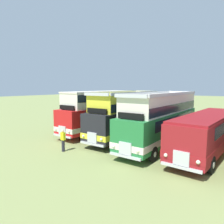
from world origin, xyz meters
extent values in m
plane|color=#8C9956|center=(0.00, 0.00, 0.00)|extent=(200.00, 200.00, 0.00)
cube|color=red|center=(-11.08, 0.19, 1.70)|extent=(2.57, 9.65, 2.30)
cube|color=silver|center=(-11.08, 0.19, 1.10)|extent=(2.61, 9.69, 0.44)
cube|color=#19232D|center=(-11.08, 0.59, 2.30)|extent=(2.58, 7.25, 0.76)
cube|color=#19232D|center=(-11.11, -4.57, 2.35)|extent=(2.20, 0.12, 0.90)
cube|color=silver|center=(-11.12, -4.68, 1.10)|extent=(0.90, 0.13, 0.80)
cube|color=silver|center=(-11.12, -4.71, 0.60)|extent=(2.30, 0.16, 0.16)
sphere|color=#EAEACC|center=(-10.22, -4.70, 1.10)|extent=(0.22, 0.22, 0.22)
sphere|color=#EAEACC|center=(-12.02, -4.68, 1.10)|extent=(0.22, 0.22, 0.22)
cube|color=silver|center=(-11.08, 0.44, 3.60)|extent=(2.46, 8.75, 1.50)
cube|color=silver|center=(-11.08, 0.44, 4.42)|extent=(2.52, 8.85, 0.14)
cube|color=#19232D|center=(-11.08, 0.44, 3.90)|extent=(2.50, 8.65, 0.68)
cube|color=black|center=(-11.11, -4.08, 3.10)|extent=(1.90, 0.13, 0.40)
cylinder|color=black|center=(-9.95, -3.04, 0.52)|extent=(0.29, 1.04, 1.04)
cylinder|color=silver|center=(-9.80, -3.04, 0.52)|extent=(0.02, 0.36, 0.36)
cylinder|color=black|center=(-12.25, -3.02, 0.52)|extent=(0.29, 1.04, 1.04)
cylinder|color=silver|center=(-12.40, -3.02, 0.52)|extent=(0.02, 0.36, 0.36)
cylinder|color=black|center=(-9.91, 3.20, 0.52)|extent=(0.29, 1.04, 1.04)
cylinder|color=silver|center=(-9.76, 3.20, 0.52)|extent=(0.02, 0.36, 0.36)
cylinder|color=black|center=(-12.21, 3.21, 0.52)|extent=(0.29, 1.04, 1.04)
cylinder|color=silver|center=(-12.36, 3.21, 0.52)|extent=(0.02, 0.36, 0.36)
cube|color=black|center=(-7.39, -0.13, 1.70)|extent=(2.83, 9.77, 2.30)
cube|color=yellow|center=(-7.39, -0.13, 1.10)|extent=(2.87, 9.81, 0.44)
cube|color=#19232D|center=(-7.40, 0.27, 2.30)|extent=(2.78, 7.37, 0.76)
cube|color=#19232D|center=(-7.22, -4.91, 2.35)|extent=(2.20, 0.17, 0.90)
cube|color=silver|center=(-7.22, -5.02, 1.10)|extent=(0.90, 0.15, 0.80)
cube|color=silver|center=(-7.22, -5.05, 0.60)|extent=(2.30, 0.22, 0.16)
sphere|color=#EAEACC|center=(-6.32, -5.00, 1.10)|extent=(0.22, 0.22, 0.22)
sphere|color=#EAEACC|center=(-8.12, -5.06, 1.10)|extent=(0.22, 0.22, 0.22)
cube|color=yellow|center=(-7.40, 0.12, 3.60)|extent=(2.70, 8.86, 1.50)
cube|color=silver|center=(-7.24, -4.47, 4.40)|extent=(2.40, 0.18, 0.24)
cube|color=silver|center=(-7.53, 4.01, 4.40)|extent=(2.40, 0.18, 0.24)
cube|color=silver|center=(-6.20, 0.16, 4.40)|extent=(0.40, 8.79, 0.24)
cube|color=silver|center=(-8.59, 0.08, 4.40)|extent=(0.40, 8.79, 0.24)
cube|color=#19232D|center=(-7.40, 0.12, 3.30)|extent=(2.73, 8.77, 0.64)
cube|color=black|center=(-7.24, -4.42, 3.10)|extent=(1.90, 0.18, 0.40)
cylinder|color=black|center=(-6.13, -3.34, 0.52)|extent=(0.32, 1.05, 1.04)
cylinder|color=silver|center=(-5.98, -3.33, 0.52)|extent=(0.03, 0.36, 0.36)
cylinder|color=black|center=(-8.43, -3.41, 0.52)|extent=(0.32, 1.05, 1.04)
cylinder|color=silver|center=(-8.58, -3.42, 0.52)|extent=(0.03, 0.36, 0.36)
cylinder|color=black|center=(-6.34, 2.95, 0.52)|extent=(0.32, 1.05, 1.04)
cylinder|color=silver|center=(-6.19, 2.95, 0.52)|extent=(0.03, 0.36, 0.36)
cylinder|color=black|center=(-8.64, 2.87, 0.52)|extent=(0.32, 1.05, 1.04)
cylinder|color=silver|center=(-8.79, 2.86, 0.52)|extent=(0.03, 0.36, 0.36)
cube|color=#237538|center=(-3.69, -0.36, 1.70)|extent=(2.63, 10.95, 2.30)
cube|color=silver|center=(-3.69, -0.36, 1.10)|extent=(2.67, 10.99, 0.44)
cube|color=#19232D|center=(-3.70, 0.04, 2.30)|extent=(2.63, 8.55, 0.76)
cube|color=#19232D|center=(-3.63, -5.77, 2.35)|extent=(2.20, 0.13, 0.90)
cube|color=silver|center=(-3.63, -5.88, 1.10)|extent=(0.90, 0.13, 0.80)
cube|color=silver|center=(-3.63, -5.91, 0.60)|extent=(2.30, 0.17, 0.16)
sphere|color=#EAEACC|center=(-2.73, -5.87, 1.10)|extent=(0.22, 0.22, 0.22)
sphere|color=#EAEACC|center=(-4.53, -5.90, 1.10)|extent=(0.22, 0.22, 0.22)
cube|color=silver|center=(-3.70, -0.11, 3.60)|extent=(2.52, 10.05, 1.50)
cube|color=silver|center=(-3.63, -5.33, 4.40)|extent=(2.40, 0.13, 0.24)
cube|color=silver|center=(-3.75, 4.40, 4.40)|extent=(2.40, 0.13, 0.24)
cube|color=silver|center=(-2.50, -0.10, 4.40)|extent=(0.22, 10.02, 0.24)
cube|color=silver|center=(-4.90, -0.13, 4.40)|extent=(0.22, 10.02, 0.24)
cube|color=#19232D|center=(-3.70, -0.11, 3.30)|extent=(2.56, 9.95, 0.64)
cube|color=black|center=(-3.64, -5.28, 3.10)|extent=(1.90, 0.14, 0.40)
cylinder|color=black|center=(-2.50, -4.21, 0.52)|extent=(0.29, 1.04, 1.04)
cylinder|color=silver|center=(-2.35, -4.21, 0.52)|extent=(0.02, 0.36, 0.36)
cylinder|color=black|center=(-4.80, -4.24, 0.52)|extent=(0.29, 1.04, 1.04)
cylinder|color=silver|center=(-4.95, -4.24, 0.52)|extent=(0.02, 0.36, 0.36)
cylinder|color=black|center=(-2.59, 3.31, 0.52)|extent=(0.29, 1.04, 1.04)
cylinder|color=silver|center=(-2.44, 3.31, 0.52)|extent=(0.02, 0.36, 0.36)
cylinder|color=black|center=(-4.89, 3.28, 0.52)|extent=(0.29, 1.04, 1.04)
cylinder|color=silver|center=(-5.04, 3.28, 0.52)|extent=(0.02, 0.36, 0.36)
cube|color=maroon|center=(0.00, -0.37, 1.70)|extent=(2.83, 10.40, 2.30)
cube|color=maroon|center=(0.00, -0.37, 1.10)|extent=(2.88, 10.44, 0.44)
cube|color=#19232D|center=(0.01, 0.03, 2.30)|extent=(2.79, 8.00, 0.76)
cube|color=#19232D|center=(-0.17, -5.47, 2.35)|extent=(2.20, 0.17, 0.90)
cube|color=silver|center=(-0.17, -5.58, 1.10)|extent=(0.90, 0.15, 0.80)
cube|color=silver|center=(-0.17, -5.61, 0.60)|extent=(2.30, 0.21, 0.16)
sphere|color=#EAEACC|center=(0.73, -5.61, 1.10)|extent=(0.22, 0.22, 0.22)
sphere|color=#EAEACC|center=(-1.07, -5.56, 1.10)|extent=(0.22, 0.22, 0.22)
cube|color=maroon|center=(0.00, -0.37, 2.92)|extent=(2.78, 10.00, 0.14)
cylinder|color=black|center=(1.03, -3.96, 0.52)|extent=(0.31, 1.05, 1.04)
cylinder|color=silver|center=(1.18, -3.97, 0.52)|extent=(0.03, 0.36, 0.36)
cylinder|color=black|center=(-1.26, -3.89, 0.52)|extent=(0.31, 1.05, 1.04)
cylinder|color=silver|center=(-1.41, -3.88, 0.52)|extent=(0.03, 0.36, 0.36)
cylinder|color=black|center=(-1.04, 3.03, 0.52)|extent=(0.31, 1.05, 1.04)
cylinder|color=silver|center=(-1.19, 3.03, 0.52)|extent=(0.03, 0.36, 0.36)
cylinder|color=#23232D|center=(-9.03, -6.35, 0.45)|extent=(0.24, 0.24, 0.90)
cube|color=yellow|center=(-9.03, -6.35, 1.20)|extent=(0.36, 0.22, 0.60)
sphere|color=beige|center=(-9.03, -6.35, 1.62)|extent=(0.22, 0.22, 0.22)
cylinder|color=#8C704C|center=(-14.08, 11.62, 0.53)|extent=(0.08, 0.08, 1.05)
cylinder|color=#8C704C|center=(-4.69, 11.62, 0.53)|extent=(0.08, 0.08, 1.05)
camera|label=1|loc=(3.46, -16.71, 5.02)|focal=33.75mm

